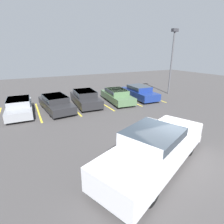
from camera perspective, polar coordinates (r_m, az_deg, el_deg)
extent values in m
plane|color=#423F3F|center=(8.61, 18.96, -13.56)|extent=(60.00, 60.00, 0.00)
cube|color=yellow|center=(14.93, -22.91, 0.05)|extent=(0.12, 5.09, 0.01)
cube|color=yellow|center=(15.30, -12.76, 1.56)|extent=(0.12, 5.09, 0.01)
cube|color=yellow|center=(16.13, -3.36, 2.92)|extent=(0.12, 5.09, 0.01)
cube|color=yellow|center=(17.36, 4.94, 4.05)|extent=(0.12, 5.09, 0.01)
cube|color=yellow|center=(18.90, 12.03, 4.95)|extent=(0.12, 5.09, 0.01)
cube|color=silver|center=(7.43, 13.90, -12.19)|extent=(6.34, 4.14, 0.91)
cube|color=silver|center=(6.84, 13.22, -7.99)|extent=(2.70, 2.49, 0.56)
cube|color=#2D3842|center=(6.78, 13.30, -7.03)|extent=(2.69, 2.53, 0.31)
cube|color=silver|center=(8.84, 19.77, -4.58)|extent=(2.79, 2.59, 0.13)
cube|color=silver|center=(10.04, 21.48, -6.56)|extent=(0.95, 1.90, 0.28)
cylinder|color=black|center=(9.31, 14.51, -7.50)|extent=(0.89, 0.61, 0.84)
cylinder|color=#ADADB2|center=(9.31, 14.51, -7.50)|extent=(0.55, 0.48, 0.46)
cylinder|color=black|center=(8.85, 23.89, -10.11)|extent=(0.89, 0.61, 0.84)
cylinder|color=#ADADB2|center=(8.85, 23.89, -10.11)|extent=(0.55, 0.48, 0.46)
cylinder|color=black|center=(6.67, -0.36, -18.59)|extent=(0.89, 0.61, 0.84)
cylinder|color=#ADADB2|center=(6.67, -0.36, -18.59)|extent=(0.55, 0.48, 0.46)
cylinder|color=black|center=(6.00, 12.40, -24.23)|extent=(0.89, 0.61, 0.84)
cylinder|color=#ADADB2|center=(6.00, 12.40, -24.23)|extent=(0.55, 0.48, 0.46)
cube|color=gray|center=(14.85, -27.93, 1.05)|extent=(1.84, 4.45, 0.56)
cube|color=gray|center=(14.81, -28.22, 3.01)|extent=(1.57, 2.33, 0.45)
cube|color=#2D3842|center=(14.79, -28.27, 3.35)|extent=(1.64, 2.29, 0.27)
cylinder|color=black|center=(13.64, -24.97, -0.58)|extent=(0.25, 0.64, 0.63)
cylinder|color=#ADADB2|center=(13.64, -24.97, -0.58)|extent=(0.25, 0.36, 0.35)
cylinder|color=black|center=(13.75, -30.96, -1.41)|extent=(0.25, 0.64, 0.63)
cylinder|color=#ADADB2|center=(13.75, -30.96, -1.41)|extent=(0.25, 0.36, 0.35)
cylinder|color=black|center=(16.09, -25.18, 2.21)|extent=(0.25, 0.64, 0.63)
cylinder|color=#ADADB2|center=(16.09, -25.18, 2.21)|extent=(0.25, 0.36, 0.35)
cylinder|color=black|center=(16.18, -30.26, 1.49)|extent=(0.25, 0.64, 0.63)
cylinder|color=#ADADB2|center=(16.18, -30.26, 1.49)|extent=(0.25, 0.36, 0.35)
cube|color=#232326|center=(14.76, -17.79, 2.34)|extent=(2.23, 4.82, 0.56)
cube|color=#232326|center=(14.72, -18.08, 4.28)|extent=(1.79, 2.57, 0.44)
cube|color=#2D3842|center=(14.70, -18.12, 4.61)|extent=(1.85, 2.53, 0.26)
cylinder|color=black|center=(13.75, -13.23, 1.01)|extent=(0.31, 0.70, 0.68)
cylinder|color=#ADADB2|center=(13.75, -13.23, 1.01)|extent=(0.29, 0.40, 0.37)
cylinder|color=black|center=(13.37, -19.21, -0.09)|extent=(0.31, 0.70, 0.68)
cylinder|color=#ADADB2|center=(13.37, -19.21, -0.09)|extent=(0.29, 0.40, 0.37)
cylinder|color=black|center=(16.24, -16.53, 3.49)|extent=(0.31, 0.70, 0.68)
cylinder|color=#ADADB2|center=(16.24, -16.53, 3.49)|extent=(0.29, 0.40, 0.37)
cylinder|color=black|center=(15.91, -21.64, 2.61)|extent=(0.31, 0.70, 0.68)
cylinder|color=#ADADB2|center=(15.91, -21.64, 2.61)|extent=(0.29, 0.40, 0.37)
cube|color=#232326|center=(15.65, -8.67, 4.08)|extent=(2.07, 4.60, 0.65)
cube|color=#232326|center=(15.60, -8.86, 6.11)|extent=(1.72, 2.43, 0.46)
cube|color=#2D3842|center=(15.58, -8.88, 6.44)|extent=(1.79, 2.39, 0.27)
cylinder|color=black|center=(14.71, -4.38, 2.52)|extent=(0.26, 0.63, 0.62)
cylinder|color=#ADADB2|center=(14.71, -4.38, 2.52)|extent=(0.25, 0.35, 0.34)
cylinder|color=black|center=(14.30, -10.25, 1.78)|extent=(0.26, 0.63, 0.62)
cylinder|color=#ADADB2|center=(14.30, -10.25, 1.78)|extent=(0.25, 0.35, 0.34)
cylinder|color=black|center=(17.11, -7.28, 4.80)|extent=(0.26, 0.63, 0.62)
cylinder|color=#ADADB2|center=(17.11, -7.28, 4.80)|extent=(0.25, 0.35, 0.34)
cylinder|color=black|center=(16.76, -12.38, 4.21)|extent=(0.26, 0.63, 0.62)
cylinder|color=#ADADB2|center=(16.76, -12.38, 4.21)|extent=(0.25, 0.35, 0.34)
cube|color=#4C6B47|center=(16.49, 1.63, 4.96)|extent=(2.18, 4.76, 0.58)
cube|color=#4C6B47|center=(16.46, 1.52, 6.71)|extent=(1.75, 2.54, 0.42)
cube|color=#2D3842|center=(16.44, 1.53, 6.99)|extent=(1.82, 2.49, 0.25)
cylinder|color=black|center=(15.66, 6.06, 3.54)|extent=(0.27, 0.65, 0.63)
cylinder|color=#ADADB2|center=(15.66, 6.06, 3.54)|extent=(0.25, 0.37, 0.35)
cylinder|color=black|center=(15.06, 0.97, 3.00)|extent=(0.27, 0.65, 0.63)
cylinder|color=#ADADB2|center=(15.06, 0.97, 3.00)|extent=(0.25, 0.37, 0.35)
cylinder|color=black|center=(18.00, 2.18, 5.69)|extent=(0.27, 0.65, 0.63)
cylinder|color=#ADADB2|center=(18.00, 2.18, 5.69)|extent=(0.25, 0.37, 0.35)
cylinder|color=black|center=(17.48, -2.35, 5.27)|extent=(0.27, 0.65, 0.63)
cylinder|color=#ADADB2|center=(17.48, -2.35, 5.27)|extent=(0.25, 0.37, 0.35)
cube|color=navy|center=(17.91, 8.95, 5.97)|extent=(2.05, 4.67, 0.65)
cube|color=navy|center=(17.87, 8.88, 7.75)|extent=(1.70, 2.47, 0.45)
cube|color=#2D3842|center=(17.85, 8.90, 8.04)|extent=(1.77, 2.42, 0.27)
cylinder|color=black|center=(17.31, 13.36, 4.59)|extent=(0.27, 0.62, 0.61)
cylinder|color=#ADADB2|center=(17.31, 13.36, 4.59)|extent=(0.27, 0.35, 0.34)
cylinder|color=black|center=(16.47, 9.11, 4.14)|extent=(0.27, 0.62, 0.61)
cylinder|color=#ADADB2|center=(16.47, 9.11, 4.14)|extent=(0.27, 0.35, 0.34)
cylinder|color=black|center=(19.43, 8.75, 6.45)|extent=(0.27, 0.62, 0.61)
cylinder|color=#ADADB2|center=(19.43, 8.75, 6.45)|extent=(0.27, 0.35, 0.34)
cylinder|color=black|center=(18.69, 4.79, 6.10)|extent=(0.27, 0.62, 0.61)
cylinder|color=#ADADB2|center=(18.69, 4.79, 6.10)|extent=(0.27, 0.35, 0.34)
cylinder|color=#515156|center=(20.40, 18.79, 14.50)|extent=(0.17, 0.17, 6.40)
cube|color=#333338|center=(20.46, 19.87, 23.85)|extent=(0.70, 0.36, 0.30)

